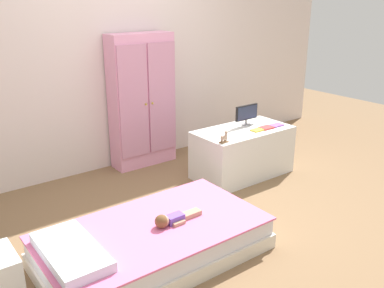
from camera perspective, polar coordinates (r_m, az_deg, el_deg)
name	(u,v)px	position (r m, az deg, el deg)	size (l,w,h in m)	color
ground_plane	(203,219)	(3.73, 1.44, -10.01)	(10.00, 10.00, 0.02)	brown
back_wall	(110,43)	(4.61, -10.98, 13.22)	(6.40, 0.05, 2.70)	silver
bed	(154,242)	(3.17, -5.19, -13.00)	(1.62, 0.90, 0.25)	silver
pillow	(71,252)	(2.87, -15.96, -13.73)	(0.32, 0.64, 0.07)	silver
doll	(170,219)	(3.11, -2.98, -10.09)	(0.39, 0.13, 0.10)	#6B4CB2
wardrobe	(142,101)	(4.68, -6.70, 5.76)	(0.71, 0.29, 1.45)	#E599BC
tv_stand	(242,152)	(4.50, 6.79, -1.10)	(1.03, 0.54, 0.51)	silver
tv_monitor	(247,113)	(4.53, 7.35, 4.10)	(0.29, 0.10, 0.22)	#99999E
rocking_horse_toy	(224,137)	(3.98, 4.38, 0.91)	(0.09, 0.04, 0.11)	#8E6642
book_yellow	(257,130)	(4.38, 8.75, 1.86)	(0.12, 0.09, 0.01)	gold
book_red	(266,128)	(4.47, 9.94, 2.18)	(0.14, 0.11, 0.02)	#CC3838
book_purple	(276,125)	(4.59, 11.28, 2.50)	(0.15, 0.10, 0.01)	#8E51B2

